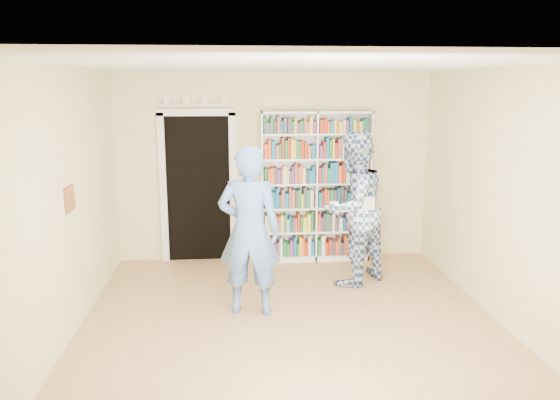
% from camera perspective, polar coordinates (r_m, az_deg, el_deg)
% --- Properties ---
extents(floor, '(5.00, 5.00, 0.00)m').
position_cam_1_polar(floor, '(5.90, 1.30, -13.32)').
color(floor, '#A57950').
rests_on(floor, ground).
extents(ceiling, '(5.00, 5.00, 0.00)m').
position_cam_1_polar(ceiling, '(5.35, 1.43, 13.89)').
color(ceiling, white).
rests_on(ceiling, wall_back).
extents(wall_back, '(4.50, 0.00, 4.50)m').
position_cam_1_polar(wall_back, '(7.92, -0.60, 3.40)').
color(wall_back, beige).
rests_on(wall_back, floor).
extents(wall_left, '(0.00, 5.00, 5.00)m').
position_cam_1_polar(wall_left, '(5.68, -21.81, -0.77)').
color(wall_left, beige).
rests_on(wall_left, floor).
extents(wall_right, '(0.00, 5.00, 5.00)m').
position_cam_1_polar(wall_right, '(6.13, 22.77, 0.01)').
color(wall_right, beige).
rests_on(wall_right, floor).
extents(bookshelf, '(1.57, 0.30, 2.16)m').
position_cam_1_polar(bookshelf, '(7.87, 3.74, 1.43)').
color(bookshelf, white).
rests_on(bookshelf, floor).
extents(doorway, '(1.10, 0.08, 2.43)m').
position_cam_1_polar(doorway, '(7.92, -8.55, 2.02)').
color(doorway, black).
rests_on(doorway, floor).
extents(wall_art, '(0.03, 0.25, 0.25)m').
position_cam_1_polar(wall_art, '(5.86, -21.11, 0.13)').
color(wall_art, maroon).
rests_on(wall_art, wall_left).
extents(man_blue, '(0.76, 0.56, 1.90)m').
position_cam_1_polar(man_blue, '(6.00, -3.23, -3.25)').
color(man_blue, '#577DC2').
rests_on(man_blue, floor).
extents(man_plaid, '(1.21, 1.17, 1.97)m').
position_cam_1_polar(man_plaid, '(6.99, 7.64, -0.90)').
color(man_plaid, navy).
rests_on(man_plaid, floor).
extents(paper_sheet, '(0.22, 0.02, 0.30)m').
position_cam_1_polar(paper_sheet, '(6.76, 8.99, -0.97)').
color(paper_sheet, white).
rests_on(paper_sheet, man_plaid).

